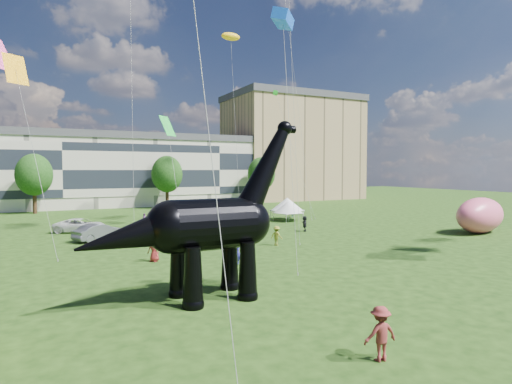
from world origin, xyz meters
name	(u,v)px	position (x,y,z in m)	size (l,w,h in m)	color
ground	(284,299)	(0.00, 0.00, 0.00)	(220.00, 220.00, 0.00)	#16330C
terrace_row	(61,173)	(-8.00, 62.00, 6.00)	(78.00, 11.00, 12.00)	beige
apartment_block	(292,150)	(40.00, 65.00, 11.00)	(28.00, 18.00, 22.00)	tan
tree_mid_left	(34,171)	(-12.00, 53.00, 6.29)	(5.20, 5.20, 9.44)	#382314
tree_mid_right	(167,171)	(8.00, 53.00, 6.29)	(5.20, 5.20, 9.44)	#382314
tree_far_right	(261,171)	(26.00, 53.00, 6.29)	(5.20, 5.20, 9.44)	#382314
dinosaur_sculpture	(203,228)	(-3.69, 1.77, 3.62)	(11.71, 3.30, 9.59)	black
car_grey	(100,232)	(-6.25, 23.13, 0.78)	(1.66, 4.76, 1.57)	slate
car_white	(81,226)	(-7.42, 29.29, 0.73)	(2.42, 5.25, 1.46)	white
car_dark	(194,231)	(1.96, 20.26, 0.74)	(2.07, 5.10, 1.48)	#595960
gazebo_near	(288,207)	(17.03, 28.18, 1.77)	(4.07, 4.07, 2.52)	silver
gazebo_far	(287,204)	(17.70, 29.54, 2.03)	(5.27, 5.27, 2.89)	white
inflatable_pink	(480,215)	(29.59, 10.52, 1.84)	(7.36, 3.68, 3.68)	#FE628A
visitors	(167,245)	(-2.51, 13.25, 0.87)	(44.81, 40.11, 1.89)	gray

